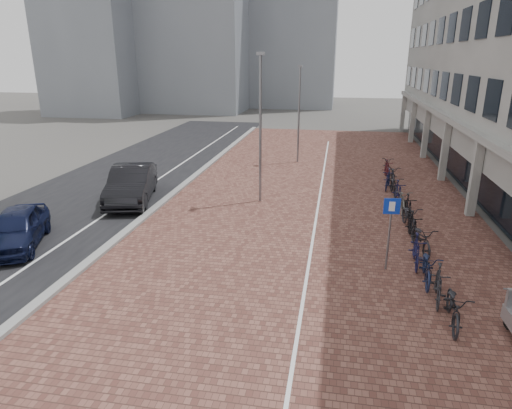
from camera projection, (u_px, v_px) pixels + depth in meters
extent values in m
plane|color=#474442|center=(215.00, 322.00, 11.75)|extent=(140.00, 140.00, 0.00)
cube|color=brown|center=(316.00, 194.00, 22.61)|extent=(14.50, 42.00, 0.04)
cube|color=black|center=(115.00, 184.00, 24.49)|extent=(8.00, 50.00, 0.03)
cube|color=gray|center=(182.00, 186.00, 23.81)|extent=(0.35, 42.00, 0.14)
cube|color=white|center=(149.00, 185.00, 24.15)|extent=(0.12, 44.00, 0.00)
cube|color=white|center=(320.00, 194.00, 22.57)|extent=(0.10, 30.00, 0.00)
cube|color=black|center=(460.00, 151.00, 24.51)|extent=(0.15, 38.00, 3.20)
cube|color=#A0A09B|center=(461.00, 119.00, 24.00)|extent=(1.60, 38.00, 0.30)
cube|color=#A0A09B|center=(475.00, 178.00, 19.05)|extent=(0.35, 0.35, 3.40)
cube|color=#A0A09B|center=(445.00, 151.00, 24.65)|extent=(0.35, 0.35, 3.40)
cube|color=#A0A09B|center=(426.00, 133.00, 30.25)|extent=(0.35, 0.35, 3.40)
cube|color=#A0A09B|center=(413.00, 121.00, 35.85)|extent=(0.35, 0.35, 3.40)
cube|color=#A0A09B|center=(403.00, 113.00, 41.45)|extent=(0.35, 0.35, 3.40)
cube|color=gray|center=(292.00, 7.00, 59.69)|extent=(12.00, 10.00, 26.00)
cube|color=gray|center=(94.00, 27.00, 52.26)|extent=(10.00, 10.00, 20.00)
imported|color=black|center=(17.00, 228.00, 16.23)|extent=(3.11, 4.46, 1.41)
imported|color=black|center=(132.00, 184.00, 21.35)|extent=(3.09, 5.44, 1.70)
cylinder|color=slate|center=(389.00, 238.00, 14.27)|extent=(0.07, 0.07, 2.26)
cube|color=#0D2EB3|center=(392.00, 206.00, 13.91)|extent=(0.51, 0.10, 0.51)
cylinder|color=slate|center=(260.00, 131.00, 20.45)|extent=(0.12, 0.12, 6.78)
cylinder|color=slate|center=(299.00, 116.00, 28.56)|extent=(0.12, 0.12, 6.09)
imported|color=black|center=(454.00, 307.00, 11.48)|extent=(0.88, 2.03, 1.04)
imported|color=black|center=(438.00, 285.00, 12.58)|extent=(0.76, 1.80, 1.05)
imported|color=#161E3C|center=(427.00, 267.00, 13.67)|extent=(0.87, 2.03, 1.04)
imported|color=#141438|center=(416.00, 251.00, 14.77)|extent=(0.64, 1.78, 1.05)
imported|color=black|center=(421.00, 239.00, 15.79)|extent=(0.98, 2.05, 1.04)
imported|color=black|center=(413.00, 227.00, 16.88)|extent=(0.54, 1.76, 1.05)
imported|color=#222227|center=(409.00, 217.00, 17.95)|extent=(0.88, 2.03, 1.04)
imported|color=black|center=(408.00, 208.00, 19.00)|extent=(0.52, 1.75, 1.05)
imported|color=#585550|center=(402.00, 200.00, 20.10)|extent=(0.72, 1.98, 1.04)
imported|color=#141336|center=(398.00, 192.00, 21.18)|extent=(0.60, 1.78, 1.05)
imported|color=black|center=(394.00, 186.00, 22.26)|extent=(0.75, 1.99, 1.04)
imported|color=#151939|center=(388.00, 179.00, 23.37)|extent=(0.85, 1.81, 1.05)
imported|color=#222227|center=(393.00, 175.00, 24.38)|extent=(0.85, 2.02, 1.04)
imported|color=#431117|center=(387.00, 169.00, 25.48)|extent=(0.56, 1.76, 1.05)
imported|color=black|center=(387.00, 165.00, 26.54)|extent=(0.83, 2.02, 1.04)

